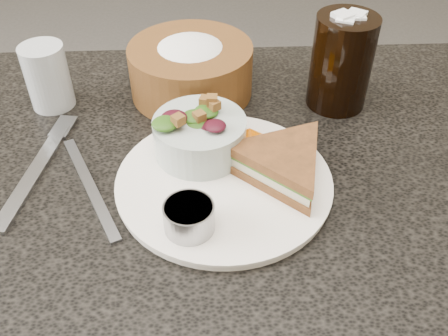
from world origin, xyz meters
TOP-DOWN VIEW (x-y plane):
  - dining_table at (0.00, 0.00)m, footprint 1.00×0.70m
  - dinner_plate at (0.05, -0.02)m, footprint 0.27×0.27m
  - sandwich at (0.12, -0.02)m, footprint 0.22×0.22m
  - salad_bowl at (0.02, 0.04)m, footprint 0.15×0.15m
  - dressing_ramekin at (0.00, -0.10)m, footprint 0.07×0.07m
  - orange_wedge at (0.08, 0.05)m, footprint 0.09×0.09m
  - fork at (-0.20, 0.01)m, footprint 0.06×0.21m
  - knife at (-0.12, -0.01)m, footprint 0.10×0.19m
  - bread_basket at (0.01, 0.20)m, footprint 0.19×0.19m
  - cola_glass at (0.23, 0.16)m, footprint 0.12×0.12m
  - water_glass at (-0.21, 0.18)m, footprint 0.07×0.07m

SIDE VIEW (x-z plane):
  - dining_table at x=0.00m, z-range 0.00..0.75m
  - knife at x=-0.12m, z-range 0.75..0.75m
  - fork at x=-0.20m, z-range 0.75..0.76m
  - dinner_plate at x=0.05m, z-range 0.75..0.76m
  - orange_wedge at x=0.08m, z-range 0.76..0.79m
  - dressing_ramekin at x=0.00m, z-range 0.76..0.80m
  - sandwich at x=0.12m, z-range 0.76..0.80m
  - salad_bowl at x=0.02m, z-range 0.76..0.83m
  - water_glass at x=-0.21m, z-range 0.75..0.85m
  - bread_basket at x=0.01m, z-range 0.75..0.86m
  - cola_glass at x=0.23m, z-range 0.75..0.90m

